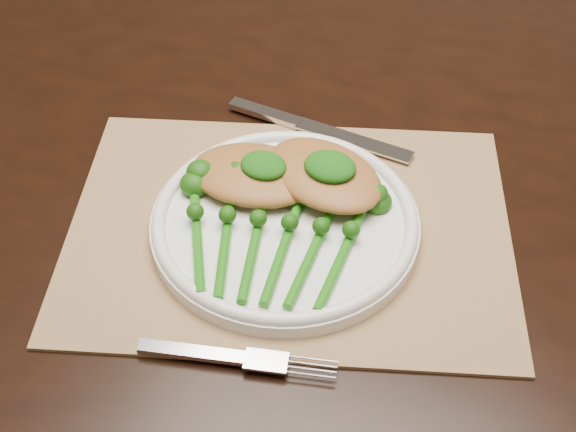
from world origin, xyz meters
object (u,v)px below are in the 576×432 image
at_px(placemat, 290,229).
at_px(chicken_fillet_left, 255,175).
at_px(dining_table, 303,341).
at_px(dinner_plate, 285,222).
at_px(broccolini_bundle, 269,244).

height_order(placemat, chicken_fillet_left, chicken_fillet_left).
distance_m(dining_table, dinner_plate, 0.41).
bearing_deg(dinner_plate, broccolini_bundle, -87.42).
bearing_deg(chicken_fillet_left, broccolini_bundle, -65.93).
distance_m(dining_table, placemat, 0.40).
bearing_deg(dining_table, dinner_plate, -84.56).
distance_m(dinner_plate, broccolini_bundle, 0.04).
relative_size(dinner_plate, chicken_fillet_left, 1.99).
height_order(dinner_plate, broccolini_bundle, broccolini_bundle).
bearing_deg(placemat, dinner_plate, -135.49).
distance_m(placemat, broccolini_bundle, 0.05).
height_order(dining_table, broccolini_bundle, broccolini_bundle).
relative_size(chicken_fillet_left, broccolini_bundle, 0.61).
height_order(chicken_fillet_left, broccolini_bundle, chicken_fillet_left).
height_order(placemat, dinner_plate, dinner_plate).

